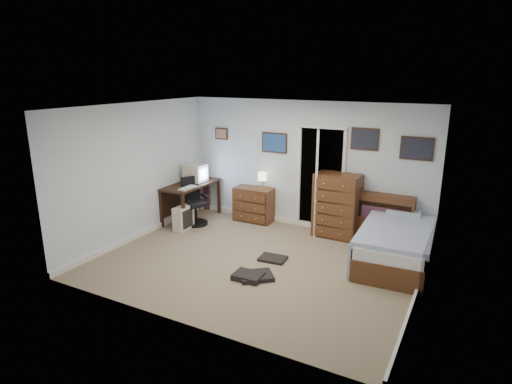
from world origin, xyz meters
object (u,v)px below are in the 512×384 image
at_px(office_chair, 194,206).
at_px(bed, 395,244).
at_px(computer_desk, 187,191).
at_px(low_dresser, 254,204).
at_px(tall_dresser, 337,206).

xyz_separation_m(office_chair, bed, (3.98, 0.04, -0.06)).
height_order(office_chair, bed, office_chair).
height_order(computer_desk, bed, computer_desk).
relative_size(computer_desk, bed, 0.65).
height_order(low_dresser, bed, low_dresser).
bearing_deg(computer_desk, tall_dresser, 9.23).
bearing_deg(low_dresser, tall_dresser, -3.45).
xyz_separation_m(computer_desk, office_chair, (0.30, -0.18, -0.23)).
bearing_deg(office_chair, low_dresser, 61.22).
xyz_separation_m(computer_desk, bed, (4.28, -0.14, -0.29)).
bearing_deg(tall_dresser, bed, -26.07).
relative_size(tall_dresser, bed, 0.58).
distance_m(computer_desk, tall_dresser, 3.11).
distance_m(office_chair, tall_dresser, 2.86).
xyz_separation_m(office_chair, low_dresser, (0.98, 0.73, -0.02)).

